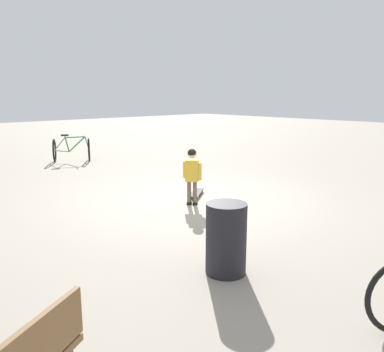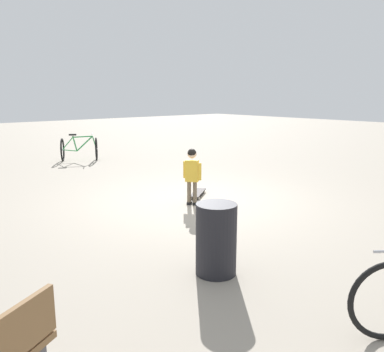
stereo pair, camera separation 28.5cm
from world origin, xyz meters
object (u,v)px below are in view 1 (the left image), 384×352
at_px(bicycle_mid, 72,149).
at_px(skateboard, 196,193).
at_px(child_person, 192,170).
at_px(trash_bin, 226,239).

bearing_deg(bicycle_mid, skateboard, 178.79).
distance_m(skateboard, bicycle_mid, 5.69).
bearing_deg(skateboard, bicycle_mid, -1.21).
relative_size(child_person, bicycle_mid, 0.83).
bearing_deg(child_person, skateboard, -50.53).
bearing_deg(child_person, trash_bin, 144.70).
relative_size(child_person, trash_bin, 1.28).
bearing_deg(bicycle_mid, child_person, 173.98).
relative_size(skateboard, bicycle_mid, 0.57).
xyz_separation_m(skateboard, trash_bin, (-2.82, 2.21, 0.36)).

